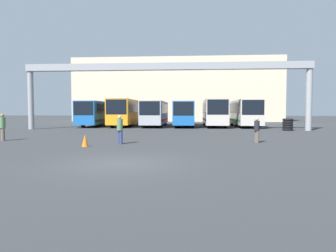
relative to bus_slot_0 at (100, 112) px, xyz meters
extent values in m
plane|color=#2D3033|center=(9.33, -27.63, -1.80)|extent=(200.00, 200.00, 0.00)
cube|color=beige|center=(9.33, 19.97, 3.95)|extent=(37.85, 12.00, 11.50)
cylinder|color=gray|center=(-5.05, -7.99, 1.28)|extent=(0.60, 0.60, 6.15)
cylinder|color=gray|center=(23.71, -7.99, 1.28)|extent=(0.60, 0.60, 6.15)
cube|color=gray|center=(9.33, -7.99, 4.70)|extent=(29.36, 0.80, 0.70)
cube|color=#1959A5|center=(0.00, 0.01, -0.06)|extent=(2.48, 12.26, 2.77)
cube|color=black|center=(0.00, -6.10, 0.44)|extent=(2.28, 0.06, 1.55)
cube|color=black|center=(0.00, 0.01, 0.44)|extent=(2.51, 10.42, 1.16)
cube|color=black|center=(0.00, 0.01, -0.95)|extent=(2.51, 11.65, 0.24)
cylinder|color=black|center=(-1.08, -3.42, -1.27)|extent=(0.28, 1.05, 1.05)
cylinder|color=black|center=(1.08, -3.42, -1.27)|extent=(0.28, 1.05, 1.05)
cylinder|color=black|center=(-1.08, 3.44, -1.27)|extent=(0.28, 1.05, 1.05)
cylinder|color=black|center=(1.08, 3.44, -1.27)|extent=(0.28, 1.05, 1.05)
cube|color=orange|center=(3.73, -1.11, 0.04)|extent=(2.56, 10.01, 2.98)
cube|color=black|center=(3.73, -6.10, 0.60)|extent=(2.35, 0.06, 1.67)
cube|color=black|center=(3.73, -1.11, 0.60)|extent=(2.59, 8.51, 1.25)
cube|color=orange|center=(3.73, -1.11, -0.91)|extent=(2.59, 9.51, 0.24)
cylinder|color=black|center=(2.61, -3.92, -1.34)|extent=(0.28, 0.91, 0.91)
cylinder|color=black|center=(4.85, -3.92, -1.34)|extent=(0.28, 0.91, 0.91)
cylinder|color=black|center=(2.61, 1.69, -1.34)|extent=(0.28, 0.91, 0.91)
cylinder|color=black|center=(4.85, 1.69, -1.34)|extent=(0.28, 0.91, 0.91)
cube|color=#999EA5|center=(7.46, -1.05, -0.06)|extent=(2.49, 10.14, 2.78)
cube|color=black|center=(7.46, -6.10, 0.45)|extent=(2.29, 0.06, 1.56)
cube|color=black|center=(7.46, -1.05, 0.45)|extent=(2.52, 8.62, 1.17)
cube|color=red|center=(7.46, -1.05, -0.95)|extent=(2.52, 9.64, 0.24)
cylinder|color=black|center=(6.37, -3.89, -1.28)|extent=(0.28, 1.04, 1.04)
cylinder|color=black|center=(8.55, -3.89, -1.28)|extent=(0.28, 1.04, 1.04)
cylinder|color=black|center=(6.37, 1.79, -1.28)|extent=(0.28, 1.04, 1.04)
cylinder|color=black|center=(8.55, 1.79, -1.28)|extent=(0.28, 1.04, 1.04)
cube|color=#1959A5|center=(11.19, -0.51, -0.09)|extent=(2.41, 11.21, 2.71)
cube|color=black|center=(11.19, -6.10, 0.40)|extent=(2.22, 0.06, 1.52)
cube|color=black|center=(11.19, -0.51, 0.40)|extent=(2.44, 9.53, 1.14)
cube|color=red|center=(11.19, -0.51, -0.96)|extent=(2.44, 10.65, 0.24)
cylinder|color=black|center=(10.14, -3.65, -1.27)|extent=(0.28, 1.05, 1.05)
cylinder|color=black|center=(12.24, -3.65, -1.27)|extent=(0.28, 1.05, 1.05)
cylinder|color=black|center=(10.14, 2.62, -1.27)|extent=(0.28, 1.05, 1.05)
cylinder|color=black|center=(12.24, 2.62, -1.27)|extent=(0.28, 1.05, 1.05)
cube|color=beige|center=(14.92, -0.70, 0.03)|extent=(2.49, 10.84, 2.95)
cube|color=black|center=(14.92, -6.10, 0.58)|extent=(2.29, 0.06, 1.65)
cube|color=black|center=(14.92, -0.70, 0.58)|extent=(2.52, 9.21, 1.24)
cube|color=black|center=(14.92, -0.70, -0.92)|extent=(2.52, 10.30, 0.24)
cylinder|color=black|center=(13.83, -3.73, -1.28)|extent=(0.28, 1.04, 1.04)
cylinder|color=black|center=(16.01, -3.73, -1.28)|extent=(0.28, 1.04, 1.04)
cylinder|color=black|center=(13.83, 2.34, -1.28)|extent=(0.28, 1.04, 1.04)
cylinder|color=black|center=(16.01, 2.34, -1.28)|extent=(0.28, 1.04, 1.04)
cube|color=beige|center=(18.65, -0.89, 0.00)|extent=(2.56, 10.46, 2.90)
cube|color=black|center=(18.65, -6.10, 0.54)|extent=(2.36, 0.06, 1.62)
cube|color=black|center=(18.65, -0.89, 0.54)|extent=(2.59, 8.89, 1.22)
cube|color=#268C4C|center=(18.65, -0.89, -0.93)|extent=(2.59, 9.94, 0.24)
cylinder|color=black|center=(17.53, -3.82, -1.30)|extent=(0.28, 0.99, 0.99)
cylinder|color=black|center=(19.77, -3.82, -1.30)|extent=(0.28, 0.99, 0.99)
cylinder|color=black|center=(17.53, 2.04, -1.30)|extent=(0.28, 0.99, 0.99)
cylinder|color=black|center=(19.77, 2.04, -1.30)|extent=(0.28, 0.99, 0.99)
cylinder|color=brown|center=(-0.57, -19.76, -1.37)|extent=(0.20, 0.20, 0.86)
cylinder|color=brown|center=(-0.44, -19.86, -1.37)|extent=(0.20, 0.20, 0.86)
cylinder|color=#4C724C|center=(-0.51, -19.81, -0.58)|extent=(0.37, 0.37, 0.71)
sphere|color=#8C6647|center=(-0.51, -19.81, -0.11)|extent=(0.23, 0.23, 0.23)
cylinder|color=brown|center=(16.17, -19.86, -1.42)|extent=(0.17, 0.17, 0.75)
cylinder|color=brown|center=(16.10, -19.73, -1.42)|extent=(0.17, 0.17, 0.75)
cylinder|color=black|center=(16.13, -19.79, -0.73)|extent=(0.33, 0.33, 0.63)
sphere|color=tan|center=(16.13, -19.79, -0.31)|extent=(0.20, 0.20, 0.20)
cylinder|color=navy|center=(7.84, -21.19, -1.38)|extent=(0.19, 0.19, 0.83)
cylinder|color=navy|center=(7.69, -21.13, -1.38)|extent=(0.19, 0.19, 0.83)
cylinder|color=#4C724C|center=(7.77, -21.16, -0.63)|extent=(0.36, 0.36, 0.69)
sphere|color=tan|center=(7.77, -21.16, -0.17)|extent=(0.22, 0.22, 0.22)
cone|color=orange|center=(6.11, -22.54, -1.45)|extent=(0.37, 0.37, 0.69)
torus|color=black|center=(21.71, -8.00, -1.68)|extent=(1.04, 1.04, 0.24)
torus|color=black|center=(21.71, -8.00, -1.44)|extent=(1.04, 1.04, 0.24)
torus|color=black|center=(21.71, -8.00, -1.20)|extent=(1.04, 1.04, 0.24)
torus|color=black|center=(21.71, -8.00, -0.96)|extent=(1.04, 1.04, 0.24)
torus|color=black|center=(21.71, -8.00, -0.72)|extent=(1.04, 1.04, 0.24)
camera|label=1|loc=(12.04, -38.79, 0.24)|focal=32.00mm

